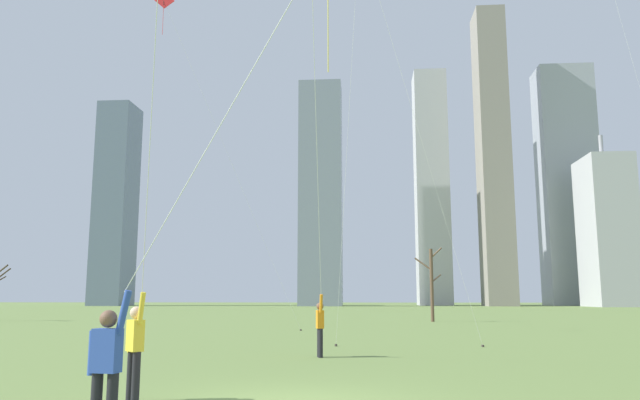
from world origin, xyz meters
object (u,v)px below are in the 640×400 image
kite_flyer_midfield_left_purple (200,197)px  distant_kite_drifting_left_red (174,25)px  kite_flyer_foreground_right_yellow (318,246)px  kite_flyer_midfield_center_teal (143,197)px  bare_tree_far_right_edge (432,282)px

kite_flyer_midfield_left_purple → distant_kite_drifting_left_red: bearing=109.7°
kite_flyer_foreground_right_yellow → kite_flyer_midfield_left_purple: bearing=-93.7°
kite_flyer_midfield_left_purple → distant_kite_drifting_left_red: 27.72m
kite_flyer_foreground_right_yellow → kite_flyer_midfield_left_purple: 10.04m
kite_flyer_foreground_right_yellow → kite_flyer_midfield_center_teal: 8.18m
kite_flyer_midfield_center_teal → distant_kite_drifting_left_red: bearing=107.8°
kite_flyer_midfield_left_purple → bare_tree_far_right_edge: (6.76, 38.92, -0.10)m
kite_flyer_midfield_left_purple → distant_kite_drifting_left_red: distant_kite_drifting_left_red is taller
distant_kite_drifting_left_red → bare_tree_far_right_edge: (14.95, 15.99, -13.34)m
kite_flyer_midfield_center_teal → bare_tree_far_right_edge: kite_flyer_midfield_center_teal is taller
distant_kite_drifting_left_red → bare_tree_far_right_edge: distant_kite_drifting_left_red is taller
kite_flyer_midfield_left_purple → distant_kite_drifting_left_red: (-8.19, 22.93, 13.24)m
kite_flyer_midfield_center_teal → kite_flyer_midfield_left_purple: bearing=-54.6°
kite_flyer_midfield_left_purple → bare_tree_far_right_edge: bearing=80.1°
kite_flyer_midfield_left_purple → kite_flyer_foreground_right_yellow: bearing=86.3°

